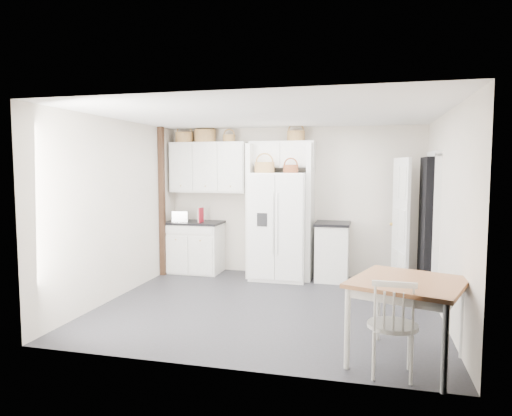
# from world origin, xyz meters

# --- Properties ---
(floor) EXTENTS (4.50, 4.50, 0.00)m
(floor) POSITION_xyz_m (0.00, 0.00, 0.00)
(floor) COLOR #29292C
(floor) RESTS_ON ground
(ceiling) EXTENTS (4.50, 4.50, 0.00)m
(ceiling) POSITION_xyz_m (0.00, 0.00, 2.60)
(ceiling) COLOR white
(ceiling) RESTS_ON wall_back
(wall_back) EXTENTS (4.50, 0.00, 4.50)m
(wall_back) POSITION_xyz_m (0.00, 2.00, 1.30)
(wall_back) COLOR beige
(wall_back) RESTS_ON floor
(wall_left) EXTENTS (0.00, 4.00, 4.00)m
(wall_left) POSITION_xyz_m (-2.25, 0.00, 1.30)
(wall_left) COLOR beige
(wall_left) RESTS_ON floor
(wall_right) EXTENTS (0.00, 4.00, 4.00)m
(wall_right) POSITION_xyz_m (2.25, 0.00, 1.30)
(wall_right) COLOR beige
(wall_right) RESTS_ON floor
(refrigerator) EXTENTS (0.94, 0.75, 1.81)m
(refrigerator) POSITION_xyz_m (-0.15, 1.61, 0.91)
(refrigerator) COLOR white
(refrigerator) RESTS_ON floor
(base_cab_left) EXTENTS (0.96, 0.60, 0.89)m
(base_cab_left) POSITION_xyz_m (-1.74, 1.70, 0.44)
(base_cab_left) COLOR silver
(base_cab_left) RESTS_ON floor
(base_cab_right) EXTENTS (0.53, 0.64, 0.94)m
(base_cab_right) POSITION_xyz_m (0.74, 1.70, 0.47)
(base_cab_right) COLOR silver
(base_cab_right) RESTS_ON floor
(dining_table) EXTENTS (1.26, 1.26, 0.82)m
(dining_table) POSITION_xyz_m (1.70, -1.45, 0.41)
(dining_table) COLOR #A6602A
(dining_table) RESTS_ON floor
(windsor_chair) EXTENTS (0.47, 0.43, 0.93)m
(windsor_chair) POSITION_xyz_m (1.55, -1.75, 0.47)
(windsor_chair) COLOR silver
(windsor_chair) RESTS_ON floor
(counter_left) EXTENTS (1.00, 0.64, 0.04)m
(counter_left) POSITION_xyz_m (-1.74, 1.70, 0.91)
(counter_left) COLOR black
(counter_left) RESTS_ON base_cab_left
(counter_right) EXTENTS (0.58, 0.68, 0.04)m
(counter_right) POSITION_xyz_m (0.74, 1.70, 0.96)
(counter_right) COLOR black
(counter_right) RESTS_ON base_cab_right
(toaster) EXTENTS (0.31, 0.22, 0.19)m
(toaster) POSITION_xyz_m (-1.96, 1.59, 1.02)
(toaster) COLOR silver
(toaster) RESTS_ON counter_left
(cookbook_red) EXTENTS (0.05, 0.17, 0.26)m
(cookbook_red) POSITION_xyz_m (-1.58, 1.62, 1.06)
(cookbook_red) COLOR maroon
(cookbook_red) RESTS_ON counter_left
(cookbook_cream) EXTENTS (0.06, 0.17, 0.26)m
(cookbook_cream) POSITION_xyz_m (-1.60, 1.62, 1.05)
(cookbook_cream) COLOR beige
(cookbook_cream) RESTS_ON counter_left
(basket_upper_a) EXTENTS (0.33, 0.33, 0.19)m
(basket_upper_a) POSITION_xyz_m (-1.97, 1.83, 2.44)
(basket_upper_a) COLOR olive
(basket_upper_a) RESTS_ON upper_cabinet
(basket_upper_b) EXTENTS (0.38, 0.38, 0.23)m
(basket_upper_b) POSITION_xyz_m (-1.57, 1.83, 2.46)
(basket_upper_b) COLOR olive
(basket_upper_b) RESTS_ON upper_cabinet
(basket_upper_c) EXTENTS (0.22, 0.22, 0.13)m
(basket_upper_c) POSITION_xyz_m (-1.11, 1.83, 2.41)
(basket_upper_c) COLOR olive
(basket_upper_c) RESTS_ON upper_cabinet
(basket_bridge_b) EXTENTS (0.30, 0.30, 0.17)m
(basket_bridge_b) POSITION_xyz_m (0.08, 1.83, 2.44)
(basket_bridge_b) COLOR olive
(basket_bridge_b) RESTS_ON bridge_cabinet
(basket_fridge_a) EXTENTS (0.34, 0.34, 0.18)m
(basket_fridge_a) POSITION_xyz_m (-0.39, 1.51, 1.90)
(basket_fridge_a) COLOR olive
(basket_fridge_a) RESTS_ON refrigerator
(basket_fridge_b) EXTENTS (0.25, 0.25, 0.13)m
(basket_fridge_b) POSITION_xyz_m (0.05, 1.51, 1.88)
(basket_fridge_b) COLOR maroon
(basket_fridge_b) RESTS_ON refrigerator
(upper_cabinet) EXTENTS (1.40, 0.34, 0.90)m
(upper_cabinet) POSITION_xyz_m (-1.50, 1.83, 1.90)
(upper_cabinet) COLOR silver
(upper_cabinet) RESTS_ON wall_back
(bridge_cabinet) EXTENTS (1.12, 0.34, 0.45)m
(bridge_cabinet) POSITION_xyz_m (-0.15, 1.83, 2.12)
(bridge_cabinet) COLOR silver
(bridge_cabinet) RESTS_ON wall_back
(fridge_panel_left) EXTENTS (0.08, 0.60, 2.30)m
(fridge_panel_left) POSITION_xyz_m (-0.66, 1.70, 1.15)
(fridge_panel_left) COLOR silver
(fridge_panel_left) RESTS_ON floor
(fridge_panel_right) EXTENTS (0.08, 0.60, 2.30)m
(fridge_panel_right) POSITION_xyz_m (0.36, 1.70, 1.15)
(fridge_panel_right) COLOR silver
(fridge_panel_right) RESTS_ON floor
(trim_post) EXTENTS (0.09, 0.09, 2.60)m
(trim_post) POSITION_xyz_m (-2.20, 1.35, 1.30)
(trim_post) COLOR black
(trim_post) RESTS_ON floor
(doorway_void) EXTENTS (0.18, 0.85, 2.05)m
(doorway_void) POSITION_xyz_m (2.16, 1.00, 1.02)
(doorway_void) COLOR black
(doorway_void) RESTS_ON floor
(door_slab) EXTENTS (0.21, 0.79, 2.05)m
(door_slab) POSITION_xyz_m (1.80, 1.33, 1.02)
(door_slab) COLOR white
(door_slab) RESTS_ON floor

